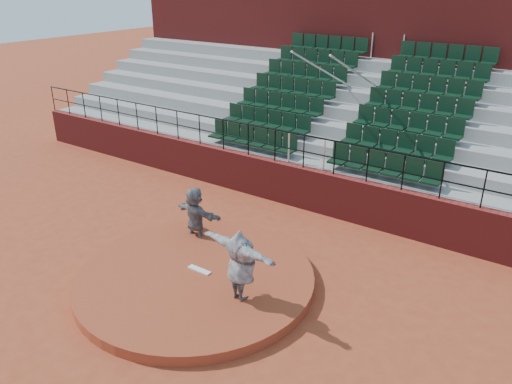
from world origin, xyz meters
TOP-DOWN VIEW (x-y plane):
  - ground at (0.00, 0.00)m, footprint 90.00×90.00m
  - pitchers_mound at (0.00, 0.00)m, footprint 5.50×5.50m
  - pitching_rubber at (0.00, 0.15)m, footprint 0.60×0.15m
  - boundary_wall at (0.00, 5.00)m, footprint 24.00×0.30m
  - wall_railing at (0.00, 5.00)m, footprint 24.04×0.05m
  - seating_deck at (0.00, 8.65)m, footprint 24.00×5.97m
  - press_box_facade at (0.00, 12.60)m, footprint 24.00×3.00m
  - pitcher at (1.43, -0.16)m, footprint 2.06×0.84m
  - fielder at (-1.22, 1.47)m, footprint 1.50×0.56m

SIDE VIEW (x-z plane):
  - ground at x=0.00m, z-range 0.00..0.00m
  - pitchers_mound at x=0.00m, z-range 0.00..0.25m
  - pitching_rubber at x=0.00m, z-range 0.25..0.28m
  - boundary_wall at x=0.00m, z-range 0.00..1.30m
  - fielder at x=-1.22m, z-range 0.00..1.59m
  - pitcher at x=1.43m, z-range 0.25..1.88m
  - seating_deck at x=0.00m, z-range -0.87..3.76m
  - wall_railing at x=0.00m, z-range 1.52..2.54m
  - press_box_facade at x=0.00m, z-range 0.00..7.10m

